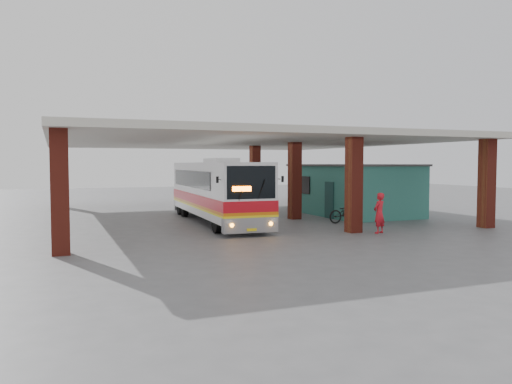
{
  "coord_description": "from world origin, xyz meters",
  "views": [
    {
      "loc": [
        -9.7,
        -22.33,
        3.15
      ],
      "look_at": [
        -0.6,
        0.0,
        1.77
      ],
      "focal_mm": 35.0,
      "sensor_mm": 36.0,
      "label": 1
    }
  ],
  "objects_px": {
    "coach_bus": "(216,191)",
    "motorcycle": "(347,212)",
    "pedestrian": "(379,213)",
    "red_chair": "(294,206)"
  },
  "relations": [
    {
      "from": "coach_bus",
      "to": "motorcycle",
      "type": "distance_m",
      "value": 7.04
    },
    {
      "from": "motorcycle",
      "to": "pedestrian",
      "type": "height_order",
      "value": "pedestrian"
    },
    {
      "from": "coach_bus",
      "to": "red_chair",
      "type": "height_order",
      "value": "coach_bus"
    },
    {
      "from": "coach_bus",
      "to": "pedestrian",
      "type": "bearing_deg",
      "value": -47.87
    },
    {
      "from": "motorcycle",
      "to": "pedestrian",
      "type": "bearing_deg",
      "value": 168.21
    },
    {
      "from": "red_chair",
      "to": "pedestrian",
      "type": "bearing_deg",
      "value": -103.51
    },
    {
      "from": "coach_bus",
      "to": "pedestrian",
      "type": "distance_m",
      "value": 8.77
    },
    {
      "from": "coach_bus",
      "to": "red_chair",
      "type": "bearing_deg",
      "value": 33.26
    },
    {
      "from": "motorcycle",
      "to": "red_chair",
      "type": "xyz_separation_m",
      "value": [
        0.21,
        6.69,
        -0.16
      ]
    },
    {
      "from": "coach_bus",
      "to": "pedestrian",
      "type": "relative_size",
      "value": 6.46
    }
  ]
}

